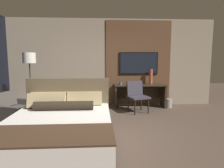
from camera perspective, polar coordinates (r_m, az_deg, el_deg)
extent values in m
plane|color=#4C3D33|center=(4.21, -1.67, -14.38)|extent=(16.00, 16.00, 0.00)
cube|color=gray|center=(6.51, -2.49, 6.01)|extent=(7.20, 0.06, 2.80)
cube|color=brown|center=(6.58, 7.54, 5.97)|extent=(2.11, 0.03, 2.70)
cube|color=#33281E|center=(3.53, -14.92, -17.17)|extent=(1.64, 2.06, 0.22)
cube|color=silver|center=(3.42, -15.09, -12.63)|extent=(1.69, 2.13, 0.37)
cube|color=#422D1E|center=(2.72, -18.20, -13.62)|extent=(1.71, 0.74, 0.02)
cube|color=brown|center=(4.41, -12.32, -5.76)|extent=(1.72, 0.08, 1.14)
cube|color=tan|center=(4.32, -17.43, -3.99)|extent=(0.71, 0.23, 0.31)
cube|color=tan|center=(4.20, -7.77, -4.02)|extent=(0.71, 0.23, 0.31)
cube|color=tan|center=(4.12, -18.12, -4.57)|extent=(0.71, 0.25, 0.32)
cylinder|color=#2D2319|center=(3.86, -13.61, -6.05)|extent=(1.10, 0.17, 0.17)
cube|color=#2D2319|center=(6.35, 7.94, -0.31)|extent=(1.61, 0.53, 0.03)
cube|color=#2D2319|center=(6.31, 0.97, -3.66)|extent=(0.06, 0.48, 0.70)
cube|color=#2D2319|center=(6.61, 14.47, -3.38)|extent=(0.06, 0.48, 0.70)
cube|color=#2D2319|center=(6.64, 7.47, -2.55)|extent=(1.49, 0.02, 0.35)
cube|color=black|center=(6.55, 7.60, 5.91)|extent=(1.26, 0.04, 0.71)
cube|color=black|center=(6.53, 7.63, 5.90)|extent=(1.18, 0.01, 0.65)
cube|color=#38333D|center=(5.76, 7.52, -3.75)|extent=(0.67, 0.65, 0.05)
cube|color=#38333D|center=(5.92, 6.51, -1.13)|extent=(0.50, 0.25, 0.42)
cylinder|color=black|center=(5.54, 6.55, -6.71)|extent=(0.04, 0.04, 0.43)
cylinder|color=black|center=(5.75, 10.34, -6.26)|extent=(0.04, 0.04, 0.43)
cylinder|color=black|center=(5.89, 4.68, -5.83)|extent=(0.04, 0.04, 0.43)
cylinder|color=black|center=(6.09, 8.32, -5.44)|extent=(0.04, 0.04, 0.43)
cube|color=#47423D|center=(5.26, -25.64, -8.35)|extent=(1.03, 0.93, 0.40)
cube|color=#47423D|center=(5.41, -28.66, -3.98)|extent=(0.42, 0.71, 0.38)
cube|color=#47423D|center=(4.97, -28.73, -8.60)|extent=(0.83, 0.38, 0.54)
cube|color=#47423D|center=(5.53, -22.96, -6.69)|extent=(0.83, 0.38, 0.54)
cylinder|color=#282623|center=(6.04, -21.84, -7.96)|extent=(0.28, 0.28, 0.03)
cylinder|color=#332D28|center=(5.89, -22.18, -1.20)|extent=(0.03, 0.03, 1.47)
cylinder|color=silver|center=(5.83, -22.58, 6.91)|extent=(0.34, 0.34, 0.28)
cylinder|color=#B2563D|center=(6.53, 11.07, 2.10)|extent=(0.10, 0.10, 0.48)
cone|color=#333338|center=(6.28, 2.49, 0.56)|extent=(0.13, 0.13, 0.16)
cylinder|color=gray|center=(6.60, 15.82, -5.28)|extent=(0.22, 0.22, 0.28)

